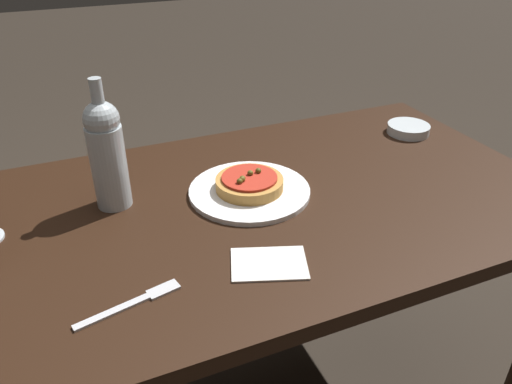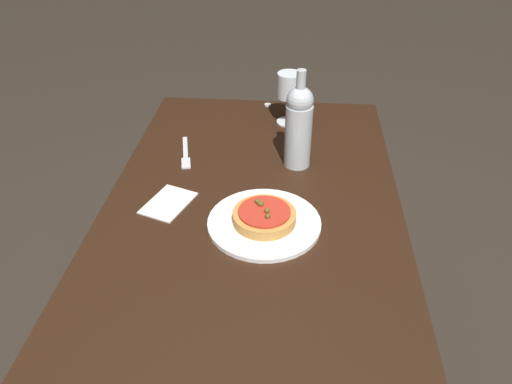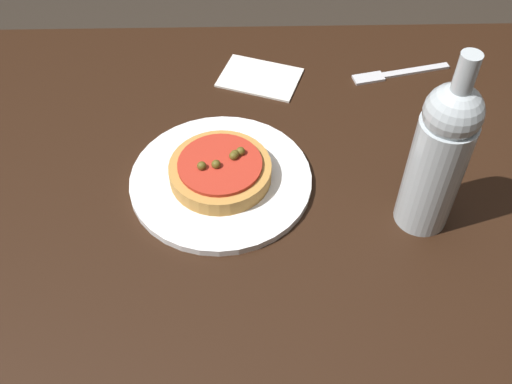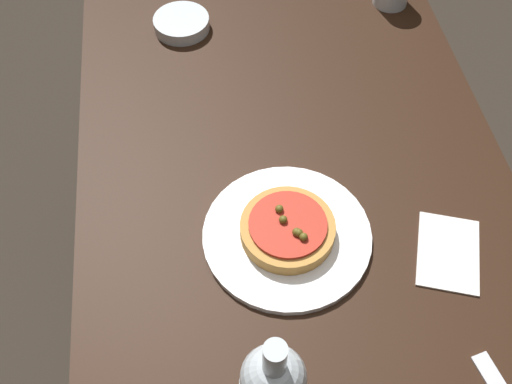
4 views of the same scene
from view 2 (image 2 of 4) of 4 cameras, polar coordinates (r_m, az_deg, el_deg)
dining_table at (r=1.32m, az=-0.69°, el=-6.52°), size 1.44×0.78×0.74m
dinner_plate at (r=1.24m, az=0.94°, el=-3.55°), size 0.28×0.28×0.01m
pizza at (r=1.23m, az=0.95°, el=-2.76°), size 0.16×0.16×0.04m
wine_glass at (r=1.66m, az=3.82°, el=11.83°), size 0.08×0.08×0.18m
wine_bottle at (r=1.42m, az=4.90°, el=7.62°), size 0.08×0.08×0.29m
fork at (r=1.54m, az=-8.05°, el=4.28°), size 0.19×0.06×0.00m
paper_napkin at (r=1.33m, az=-9.99°, el=-1.25°), size 0.17×0.14×0.00m
bottle_cap at (r=1.84m, az=1.45°, el=9.92°), size 0.02×0.02×0.01m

